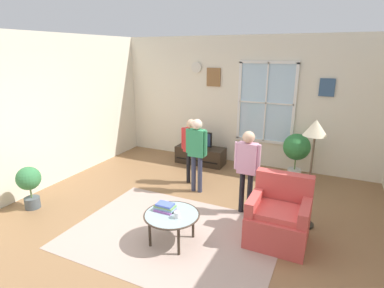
{
  "coord_description": "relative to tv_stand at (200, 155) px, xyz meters",
  "views": [
    {
      "loc": [
        1.87,
        -3.3,
        2.44
      ],
      "look_at": [
        -0.13,
        0.93,
        1.03
      ],
      "focal_mm": 28.82,
      "sensor_mm": 36.0,
      "label": 1
    }
  ],
  "objects": [
    {
      "name": "potted_plant_by_window",
      "position": [
        2.04,
        -0.01,
        0.42
      ],
      "size": [
        0.52,
        0.52,
        0.92
      ],
      "color": "silver",
      "rests_on": "ground_plane"
    },
    {
      "name": "floor_lamp",
      "position": [
        2.43,
        -1.74,
        1.13
      ],
      "size": [
        0.32,
        0.32,
        1.58
      ],
      "color": "black",
      "rests_on": "ground_plane"
    },
    {
      "name": "person_pink_shirt",
      "position": [
        1.54,
        -1.74,
        0.64
      ],
      "size": [
        0.4,
        0.18,
        1.32
      ],
      "color": "black",
      "rests_on": "ground_plane"
    },
    {
      "name": "tv_stand",
      "position": [
        0.0,
        0.0,
        0.0
      ],
      "size": [
        1.09,
        0.45,
        0.38
      ],
      "color": "#2D2319",
      "rests_on": "ground_plane"
    },
    {
      "name": "potted_plant_corner",
      "position": [
        -1.62,
        -3.07,
        0.26
      ],
      "size": [
        0.37,
        0.37,
        0.7
      ],
      "color": "#4C565B",
      "rests_on": "ground_plane"
    },
    {
      "name": "back_wall",
      "position": [
        0.79,
        0.52,
        1.2
      ],
      "size": [
        5.69,
        0.17,
        2.77
      ],
      "color": "silver",
      "rests_on": "ground_plane"
    },
    {
      "name": "book_stack",
      "position": [
        0.75,
        -2.87,
        0.27
      ],
      "size": [
        0.27,
        0.19,
        0.1
      ],
      "color": "#A05AB2",
      "rests_on": "coffee_table"
    },
    {
      "name": "remote_near_books",
      "position": [
        0.84,
        -2.86,
        0.23
      ],
      "size": [
        0.11,
        0.14,
        0.02
      ],
      "primitive_type": "cube",
      "rotation": [
        0.0,
        0.0,
        0.59
      ],
      "color": "black",
      "rests_on": "coffee_table"
    },
    {
      "name": "television",
      "position": [
        -0.0,
        -0.0,
        0.38
      ],
      "size": [
        0.53,
        0.08,
        0.36
      ],
      "color": "#4C4C4C",
      "rests_on": "tv_stand"
    },
    {
      "name": "person_green_shirt",
      "position": [
        0.53,
        -1.37,
        0.65
      ],
      "size": [
        0.4,
        0.18,
        1.34
      ],
      "color": "#333851",
      "rests_on": "ground_plane"
    },
    {
      "name": "area_rug",
      "position": [
        0.81,
        -2.77,
        -0.19
      ],
      "size": [
        2.82,
        2.06,
        0.01
      ],
      "primitive_type": "cube",
      "color": "tan",
      "rests_on": "ground_plane"
    },
    {
      "name": "ground_plane",
      "position": [
        0.77,
        -2.74,
        -0.2
      ],
      "size": [
        6.29,
        7.0,
        0.02
      ],
      "primitive_type": "cube",
      "color": "olive"
    },
    {
      "name": "person_red_shirt",
      "position": [
        0.28,
        -1.07,
        0.6
      ],
      "size": [
        0.38,
        0.17,
        1.25
      ],
      "color": "black",
      "rests_on": "ground_plane"
    },
    {
      "name": "coffee_table",
      "position": [
        0.88,
        -2.92,
        0.19
      ],
      "size": [
        0.74,
        0.74,
        0.42
      ],
      "color": "#99B2B7",
      "rests_on": "ground_plane"
    },
    {
      "name": "armchair",
      "position": [
        2.14,
        -2.27,
        0.14
      ],
      "size": [
        0.76,
        0.74,
        0.87
      ],
      "color": "#D14C47",
      "rests_on": "ground_plane"
    },
    {
      "name": "side_wall_left",
      "position": [
        -2.13,
        -2.74,
        1.19
      ],
      "size": [
        0.12,
        6.4,
        2.77
      ],
      "color": "silver",
      "rests_on": "ground_plane"
    },
    {
      "name": "cup",
      "position": [
        0.99,
        -2.97,
        0.26
      ],
      "size": [
        0.08,
        0.08,
        0.08
      ],
      "primitive_type": "cylinder",
      "color": "white",
      "rests_on": "coffee_table"
    }
  ]
}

